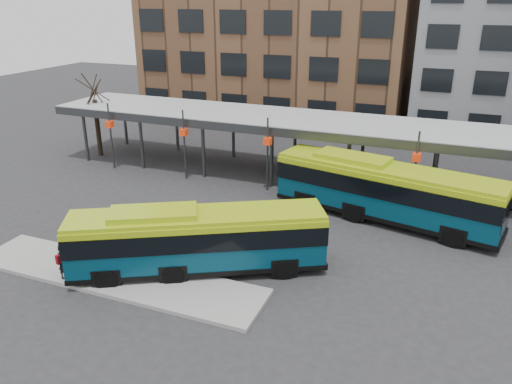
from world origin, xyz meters
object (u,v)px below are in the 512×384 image
at_px(bus_front, 197,239).
at_px(pedestrian, 63,261).
at_px(bus_rear, 384,189).
at_px(tree, 97,125).

height_order(bus_front, pedestrian, bus_front).
height_order(bus_rear, pedestrian, bus_rear).
bearing_deg(bus_front, pedestrian, -178.10).
relative_size(tree, bus_rear, 0.44).
distance_m(tree, pedestrian, 19.29).
xyz_separation_m(tree, pedestrian, (10.63, -16.03, -1.45)).
bearing_deg(bus_rear, bus_front, -115.43).
xyz_separation_m(bus_rear, pedestrian, (-11.97, -11.93, -0.80)).
height_order(tree, pedestrian, tree).
relative_size(tree, bus_front, 0.50).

